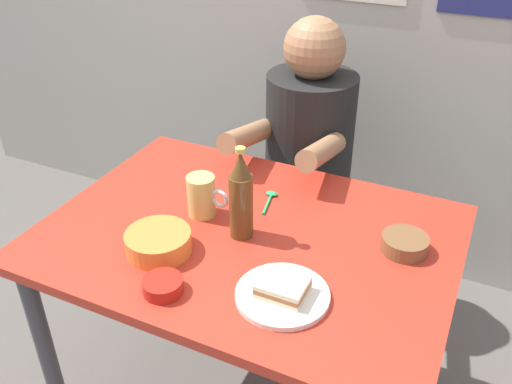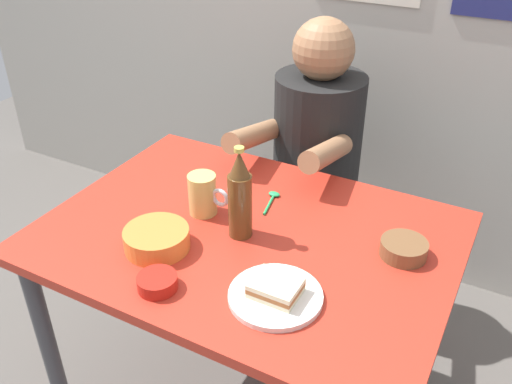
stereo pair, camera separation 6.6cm
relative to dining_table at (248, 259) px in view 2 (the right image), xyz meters
The scene contains 11 objects.
dining_table is the anchor object (origin of this frame).
stool 0.70m from the dining_table, 95.27° to the left, with size 0.34×0.34×0.45m.
person_seated 0.63m from the dining_table, 95.37° to the left, with size 0.33×0.56×0.72m.
plate_orange 0.29m from the dining_table, 47.04° to the right, with size 0.22×0.22×0.01m, color silver.
sandwich 0.30m from the dining_table, 47.04° to the right, with size 0.11×0.09×0.04m.
beer_mug 0.22m from the dining_table, behind, with size 0.13×0.08×0.12m.
beer_bottle 0.21m from the dining_table, 124.23° to the right, with size 0.06×0.06×0.26m.
sambal_bowl_red 0.33m from the dining_table, 104.33° to the right, with size 0.10×0.10×0.03m.
condiment_bowl_brown 0.43m from the dining_table, 13.93° to the left, with size 0.12×0.12×0.04m.
soup_bowl_orange 0.27m from the dining_table, 135.00° to the right, with size 0.17×0.17×0.05m.
spoon 0.20m from the dining_table, 94.52° to the left, with size 0.04×0.12×0.01m.
Camera 2 is at (0.60, -1.06, 1.61)m, focal length 38.54 mm.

